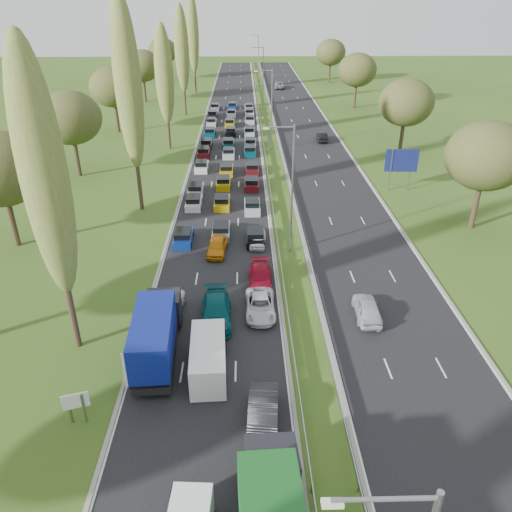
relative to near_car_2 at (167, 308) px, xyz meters
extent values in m
plane|color=#355019|center=(10.29, 47.45, -0.68)|extent=(260.00, 260.00, 0.00)
cube|color=black|center=(3.54, 49.95, -0.68)|extent=(10.50, 215.00, 0.04)
cube|color=black|center=(17.04, 49.95, -0.68)|extent=(10.50, 215.00, 0.04)
cube|color=gray|center=(9.14, 49.95, -0.13)|extent=(0.06, 215.00, 0.32)
cube|color=gray|center=(11.44, 49.95, -0.13)|extent=(0.06, 215.00, 0.32)
cylinder|color=gray|center=(10.29, 10.45, 5.32)|extent=(0.18, 0.18, 12.00)
cylinder|color=gray|center=(10.29, 45.45, 5.32)|extent=(0.18, 0.18, 12.00)
cylinder|color=gray|center=(10.29, 80.45, 5.32)|extent=(0.18, 0.18, 12.00)
cylinder|color=gray|center=(10.29, 115.45, 5.32)|extent=(0.18, 0.18, 12.00)
cylinder|color=#2D2116|center=(-5.71, -3.55, 2.92)|extent=(0.44, 0.44, 7.20)
ellipsoid|color=#5E672C|center=(-5.71, -3.55, 11.72)|extent=(2.80, 2.80, 16.00)
cylinder|color=#2D2116|center=(-5.71, 21.45, 3.28)|extent=(0.44, 0.44, 7.92)
ellipsoid|color=#5E672C|center=(-5.71, 21.45, 12.96)|extent=(2.80, 2.80, 17.60)
cylinder|color=#2D2116|center=(-5.71, 46.45, 2.56)|extent=(0.44, 0.44, 6.48)
ellipsoid|color=#5E672C|center=(-5.71, 46.45, 10.48)|extent=(2.80, 2.80, 14.40)
cylinder|color=#2D2116|center=(-5.71, 71.45, 2.92)|extent=(0.44, 0.44, 7.20)
ellipsoid|color=#5E672C|center=(-5.71, 71.45, 11.72)|extent=(2.80, 2.80, 16.00)
cylinder|color=#2D2116|center=(-5.71, 96.45, 3.28)|extent=(0.44, 0.44, 7.92)
ellipsoid|color=#5E672C|center=(-5.71, 96.45, 12.96)|extent=(2.80, 2.80, 17.60)
cylinder|color=#2D2116|center=(-16.21, 12.45, 1.74)|extent=(0.56, 0.56, 4.84)
ellipsoid|color=#38471E|center=(-16.21, 12.45, 7.02)|extent=(8.00, 8.00, 6.80)
cylinder|color=#2D2116|center=(-16.21, 33.45, 1.74)|extent=(0.56, 0.56, 4.84)
ellipsoid|color=#38471E|center=(-16.21, 33.45, 7.02)|extent=(8.00, 8.00, 6.80)
cylinder|color=#2D2116|center=(-16.21, 57.45, 1.74)|extent=(0.56, 0.56, 4.84)
ellipsoid|color=#38471E|center=(-16.21, 57.45, 7.02)|extent=(8.00, 8.00, 6.80)
cylinder|color=#2D2116|center=(-16.21, 85.45, 1.74)|extent=(0.56, 0.56, 4.84)
ellipsoid|color=#38471E|center=(-16.21, 85.45, 7.02)|extent=(8.00, 8.00, 6.80)
cylinder|color=#2D2116|center=(-16.21, 117.45, 1.74)|extent=(0.56, 0.56, 4.84)
ellipsoid|color=#38471E|center=(-16.21, 117.45, 7.02)|extent=(8.00, 8.00, 6.80)
cylinder|color=#2D2116|center=(29.79, 15.45, 1.74)|extent=(0.56, 0.56, 4.84)
ellipsoid|color=#38471E|center=(29.79, 15.45, 7.02)|extent=(8.00, 8.00, 6.80)
cylinder|color=#2D2116|center=(29.79, 42.45, 1.74)|extent=(0.56, 0.56, 4.84)
ellipsoid|color=#38471E|center=(29.79, 42.45, 7.02)|extent=(8.00, 8.00, 6.80)
cylinder|color=#2D2116|center=(29.79, 77.45, 1.74)|extent=(0.56, 0.56, 4.84)
ellipsoid|color=#38471E|center=(29.79, 77.45, 7.02)|extent=(8.00, 8.00, 6.80)
cylinder|color=#2D2116|center=(29.79, 112.45, 1.74)|extent=(0.56, 0.56, 4.84)
ellipsoid|color=#38471E|center=(29.79, 112.45, 7.02)|extent=(8.00, 8.00, 6.80)
cube|color=navy|center=(-0.04, 12.58, -0.24)|extent=(1.75, 4.00, 0.80)
cube|color=silver|center=(0.20, 21.88, -0.24)|extent=(1.75, 4.00, 0.80)
cube|color=#B2B7BC|center=(0.07, 25.99, -0.24)|extent=(1.75, 4.00, 0.80)
cube|color=silver|center=(0.11, 35.32, -0.24)|extent=(1.75, 4.00, 0.80)
cube|color=#590F14|center=(-0.06, 42.27, -0.24)|extent=(1.75, 4.00, 0.80)
cube|color=black|center=(0.02, 47.06, -0.24)|extent=(1.75, 4.00, 0.80)
cube|color=#053F4C|center=(0.17, 54.44, -0.24)|extent=(1.75, 4.00, 0.80)
cube|color=#B2B7BC|center=(0.03, 62.18, -0.24)|extent=(1.75, 4.00, 0.80)
cube|color=black|center=(-0.13, 68.68, -0.24)|extent=(1.75, 4.00, 0.80)
cube|color=slate|center=(0.04, 75.94, -0.24)|extent=(1.75, 4.00, 0.80)
cube|color=slate|center=(3.61, 14.00, -0.24)|extent=(1.75, 4.00, 0.80)
cube|color=#BF990C|center=(3.42, 21.83, -0.24)|extent=(1.75, 4.00, 0.80)
cube|color=#BF990C|center=(3.37, 28.56, -0.24)|extent=(1.75, 4.00, 0.80)
cube|color=#BF990C|center=(3.61, 33.61, -0.24)|extent=(1.75, 4.00, 0.80)
cube|color=#B2B7BC|center=(3.70, 41.70, -0.24)|extent=(1.75, 4.00, 0.80)
cube|color=#053F4C|center=(3.53, 47.15, -0.24)|extent=(1.75, 4.00, 0.80)
cube|color=black|center=(3.73, 54.85, -0.24)|extent=(1.75, 4.00, 0.80)
cube|color=#BF990C|center=(3.42, 61.31, -0.24)|extent=(1.75, 4.00, 0.80)
cube|color=silver|center=(3.55, 69.77, -0.24)|extent=(1.75, 4.00, 0.80)
cube|color=navy|center=(3.64, 77.13, -0.24)|extent=(1.75, 4.00, 0.80)
cube|color=black|center=(7.01, 12.55, -0.24)|extent=(1.75, 4.00, 0.80)
cube|color=#B2B7BC|center=(6.85, 20.53, -0.24)|extent=(1.75, 4.00, 0.80)
cube|color=#590F14|center=(6.91, 28.03, -0.24)|extent=(1.75, 4.00, 0.80)
cube|color=#590F14|center=(7.08, 34.20, -0.24)|extent=(1.75, 4.00, 0.80)
cube|color=#053F4C|center=(6.89, 42.84, -0.24)|extent=(1.75, 4.00, 0.80)
cube|color=#B2B7BC|center=(7.02, 47.29, -0.24)|extent=(1.75, 4.00, 0.80)
cube|color=#B2B7BC|center=(6.96, 54.73, -0.24)|extent=(1.75, 4.00, 0.80)
cube|color=#B2B7BC|center=(7.14, 63.88, -0.24)|extent=(1.75, 4.00, 0.80)
cube|color=silver|center=(7.19, 70.18, -0.24)|extent=(1.75, 4.00, 0.80)
cube|color=silver|center=(7.15, 75.53, -0.24)|extent=(1.75, 4.00, 0.80)
imported|color=silver|center=(0.00, 0.00, 0.00)|extent=(2.54, 4.93, 1.33)
imported|color=#054C54|center=(3.78, -0.77, 0.14)|extent=(2.46, 5.61, 1.60)
imported|color=#C7750D|center=(3.37, 10.20, 0.05)|extent=(1.97, 4.29, 1.43)
imported|color=black|center=(6.90, -11.19, 0.13)|extent=(1.98, 4.90, 1.58)
imported|color=silver|center=(7.12, 0.10, 0.00)|extent=(2.22, 4.82, 1.34)
imported|color=maroon|center=(7.25, 4.47, 0.03)|extent=(2.06, 4.81, 1.38)
imported|color=white|center=(7.24, 11.97, -0.01)|extent=(1.84, 3.94, 1.30)
imported|color=#B1B5BB|center=(15.17, -0.63, 0.09)|extent=(1.97, 4.49, 1.51)
imported|color=black|center=(19.00, 50.25, 0.06)|extent=(1.69, 4.44, 1.44)
imported|color=gray|center=(15.46, 102.65, 0.14)|extent=(2.99, 5.92, 1.60)
cube|color=black|center=(0.06, -4.73, 0.04)|extent=(2.36, 8.85, 0.50)
cube|color=navy|center=(0.06, -5.81, 1.80)|extent=(2.46, 6.69, 2.54)
cube|color=silver|center=(0.06, -9.12, 1.80)|extent=(2.40, 0.06, 2.44)
cube|color=black|center=(0.06, -1.38, 0.89)|extent=(2.40, 2.16, 2.20)
cylinder|color=black|center=(0.06, -1.50, -0.16)|extent=(2.07, 1.00, 1.00)
cylinder|color=black|center=(0.06, -7.95, -0.16)|extent=(2.07, 1.00, 1.00)
cube|color=black|center=(7.15, -15.33, 0.89)|extent=(2.51, 2.26, 2.20)
cylinder|color=black|center=(7.15, -15.40, -0.16)|extent=(2.16, 1.00, 1.00)
cube|color=black|center=(3.36, -16.57, 0.20)|extent=(1.78, 0.73, 1.46)
cube|color=white|center=(3.57, -6.60, 0.49)|extent=(2.19, 5.48, 2.19)
cube|color=black|center=(3.57, -4.19, 0.38)|extent=(2.14, 0.88, 1.75)
cylinder|color=black|center=(2.64, -4.85, -0.29)|extent=(0.27, 0.75, 0.75)
cylinder|color=black|center=(4.50, -8.36, -0.29)|extent=(0.27, 0.75, 0.75)
cylinder|color=gray|center=(-4.01, -10.66, 0.37)|extent=(0.16, 0.16, 2.10)
cylinder|color=gray|center=(-3.21, -10.66, 0.37)|extent=(0.16, 0.16, 2.10)
cube|color=white|center=(-3.61, -10.66, 0.92)|extent=(1.47, 0.51, 1.00)
cylinder|color=gray|center=(23.99, 26.78, 1.92)|extent=(0.16, 0.16, 5.20)
cylinder|color=gray|center=(26.39, 26.78, 1.92)|extent=(0.16, 0.16, 5.20)
cube|color=navy|center=(25.19, 26.78, 3.12)|extent=(4.00, 0.32, 2.80)
camera|label=1|loc=(6.00, -31.78, 21.11)|focal=35.00mm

